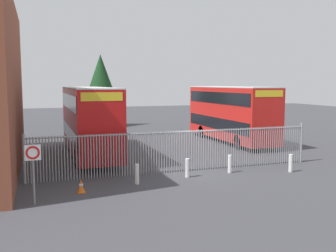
{
  "coord_description": "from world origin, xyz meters",
  "views": [
    {
      "loc": [
        -7.78,
        -18.84,
        4.67
      ],
      "look_at": [
        0.0,
        4.0,
        2.0
      ],
      "focal_mm": 41.27,
      "sensor_mm": 36.0,
      "label": 1
    }
  ],
  "objects_px": {
    "bollard_center_front": "(187,168)",
    "bollard_near_right": "(230,164)",
    "double_decker_bus_behind_fence_left": "(230,112)",
    "bollard_near_left": "(137,174)",
    "speed_limit_sign_post": "(33,160)",
    "bollard_far_right": "(291,163)",
    "traffic_cone_by_gate": "(81,186)",
    "double_decker_bus_near_gate": "(89,119)"
  },
  "relations": [
    {
      "from": "bollard_center_front",
      "to": "bollard_near_right",
      "type": "xyz_separation_m",
      "value": [
        2.49,
        0.22,
        0.0
      ]
    },
    {
      "from": "double_decker_bus_behind_fence_left",
      "to": "bollard_near_left",
      "type": "height_order",
      "value": "double_decker_bus_behind_fence_left"
    },
    {
      "from": "bollard_near_left",
      "to": "bollard_center_front",
      "type": "height_order",
      "value": "same"
    },
    {
      "from": "speed_limit_sign_post",
      "to": "bollard_near_right",
      "type": "bearing_deg",
      "value": 14.02
    },
    {
      "from": "bollard_center_front",
      "to": "speed_limit_sign_post",
      "type": "xyz_separation_m",
      "value": [
        -7.2,
        -2.2,
        1.3
      ]
    },
    {
      "from": "bollard_near_right",
      "to": "bollard_far_right",
      "type": "relative_size",
      "value": 1.0
    },
    {
      "from": "bollard_center_front",
      "to": "bollard_near_right",
      "type": "bearing_deg",
      "value": 5.07
    },
    {
      "from": "bollard_far_right",
      "to": "speed_limit_sign_post",
      "type": "height_order",
      "value": "speed_limit_sign_post"
    },
    {
      "from": "bollard_center_front",
      "to": "traffic_cone_by_gate",
      "type": "distance_m",
      "value": 5.42
    },
    {
      "from": "double_decker_bus_behind_fence_left",
      "to": "bollard_center_front",
      "type": "bearing_deg",
      "value": -127.56
    },
    {
      "from": "bollard_far_right",
      "to": "traffic_cone_by_gate",
      "type": "bearing_deg",
      "value": -178.0
    },
    {
      "from": "bollard_near_right",
      "to": "bollard_near_left",
      "type": "bearing_deg",
      "value": -172.56
    },
    {
      "from": "double_decker_bus_near_gate",
      "to": "bollard_center_front",
      "type": "height_order",
      "value": "double_decker_bus_near_gate"
    },
    {
      "from": "double_decker_bus_near_gate",
      "to": "bollard_near_right",
      "type": "bearing_deg",
      "value": -48.69
    },
    {
      "from": "bollard_near_left",
      "to": "double_decker_bus_near_gate",
      "type": "bearing_deg",
      "value": 98.35
    },
    {
      "from": "double_decker_bus_near_gate",
      "to": "bollard_far_right",
      "type": "xyz_separation_m",
      "value": [
        9.47,
        -8.1,
        -1.95
      ]
    },
    {
      "from": "double_decker_bus_behind_fence_left",
      "to": "bollard_center_front",
      "type": "height_order",
      "value": "double_decker_bus_behind_fence_left"
    },
    {
      "from": "double_decker_bus_behind_fence_left",
      "to": "bollard_far_right",
      "type": "xyz_separation_m",
      "value": [
        -1.98,
        -10.54,
        -1.95
      ]
    },
    {
      "from": "bollard_center_front",
      "to": "traffic_cone_by_gate",
      "type": "bearing_deg",
      "value": -168.81
    },
    {
      "from": "bollard_near_right",
      "to": "double_decker_bus_behind_fence_left",
      "type": "bearing_deg",
      "value": 62.12
    },
    {
      "from": "double_decker_bus_behind_fence_left",
      "to": "double_decker_bus_near_gate",
      "type": "bearing_deg",
      "value": -167.95
    },
    {
      "from": "double_decker_bus_near_gate",
      "to": "bollard_far_right",
      "type": "relative_size",
      "value": 11.38
    },
    {
      "from": "double_decker_bus_near_gate",
      "to": "double_decker_bus_behind_fence_left",
      "type": "relative_size",
      "value": 1.0
    },
    {
      "from": "bollard_near_left",
      "to": "bollard_far_right",
      "type": "bearing_deg",
      "value": -1.47
    },
    {
      "from": "double_decker_bus_near_gate",
      "to": "speed_limit_sign_post",
      "type": "xyz_separation_m",
      "value": [
        -3.35,
        -9.63,
        -0.65
      ]
    },
    {
      "from": "traffic_cone_by_gate",
      "to": "speed_limit_sign_post",
      "type": "bearing_deg",
      "value": -148.72
    },
    {
      "from": "bollard_near_left",
      "to": "bollard_center_front",
      "type": "relative_size",
      "value": 1.0
    },
    {
      "from": "double_decker_bus_near_gate",
      "to": "speed_limit_sign_post",
      "type": "height_order",
      "value": "double_decker_bus_near_gate"
    },
    {
      "from": "bollard_near_left",
      "to": "speed_limit_sign_post",
      "type": "relative_size",
      "value": 0.4
    },
    {
      "from": "double_decker_bus_behind_fence_left",
      "to": "traffic_cone_by_gate",
      "type": "relative_size",
      "value": 18.32
    },
    {
      "from": "bollard_far_right",
      "to": "double_decker_bus_behind_fence_left",
      "type": "bearing_deg",
      "value": 79.36
    },
    {
      "from": "bollard_near_left",
      "to": "bollard_near_right",
      "type": "distance_m",
      "value": 5.23
    },
    {
      "from": "bollard_near_right",
      "to": "traffic_cone_by_gate",
      "type": "distance_m",
      "value": 7.91
    },
    {
      "from": "double_decker_bus_behind_fence_left",
      "to": "bollard_far_right",
      "type": "height_order",
      "value": "double_decker_bus_behind_fence_left"
    },
    {
      "from": "bollard_near_right",
      "to": "bollard_far_right",
      "type": "xyz_separation_m",
      "value": [
        3.13,
        -0.89,
        0.0
      ]
    },
    {
      "from": "bollard_near_left",
      "to": "bollard_near_right",
      "type": "bearing_deg",
      "value": 7.44
    },
    {
      "from": "double_decker_bus_behind_fence_left",
      "to": "speed_limit_sign_post",
      "type": "xyz_separation_m",
      "value": [
        -14.8,
        -12.07,
        -0.65
      ]
    },
    {
      "from": "bollard_near_right",
      "to": "bollard_center_front",
      "type": "bearing_deg",
      "value": -174.93
    },
    {
      "from": "speed_limit_sign_post",
      "to": "bollard_near_left",
      "type": "bearing_deg",
      "value": 21.13
    },
    {
      "from": "bollard_near_right",
      "to": "speed_limit_sign_post",
      "type": "xyz_separation_m",
      "value": [
        -9.69,
        -2.42,
        1.3
      ]
    },
    {
      "from": "double_decker_bus_behind_fence_left",
      "to": "bollard_near_right",
      "type": "relative_size",
      "value": 11.38
    },
    {
      "from": "double_decker_bus_near_gate",
      "to": "bollard_near_right",
      "type": "height_order",
      "value": "double_decker_bus_near_gate"
    }
  ]
}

